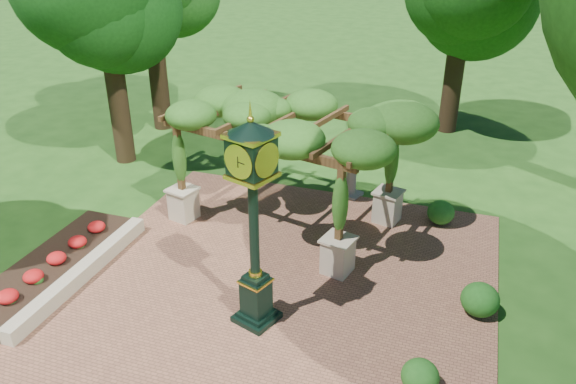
% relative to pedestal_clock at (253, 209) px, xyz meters
% --- Properties ---
extents(ground, '(120.00, 120.00, 0.00)m').
position_rel_pedestal_clock_xyz_m(ground, '(0.03, -0.45, -2.81)').
color(ground, '#1E4714').
rests_on(ground, ground).
extents(brick_plaza, '(10.00, 12.00, 0.04)m').
position_rel_pedestal_clock_xyz_m(brick_plaza, '(0.03, 0.55, -2.79)').
color(brick_plaza, brown).
rests_on(brick_plaza, ground).
extents(border_wall, '(0.35, 5.00, 0.40)m').
position_rel_pedestal_clock_xyz_m(border_wall, '(-4.57, 0.05, -2.61)').
color(border_wall, '#C6B793').
rests_on(border_wall, ground).
extents(flower_bed, '(1.50, 5.00, 0.36)m').
position_rel_pedestal_clock_xyz_m(flower_bed, '(-5.47, 0.05, -2.63)').
color(flower_bed, red).
rests_on(flower_bed, ground).
extents(pedestal_clock, '(1.17, 1.17, 4.69)m').
position_rel_pedestal_clock_xyz_m(pedestal_clock, '(0.00, 0.00, 0.00)').
color(pedestal_clock, black).
rests_on(pedestal_clock, brick_plaza).
extents(pergola, '(6.53, 4.92, 3.67)m').
position_rel_pedestal_clock_xyz_m(pergola, '(-0.86, 4.41, 0.21)').
color(pergola, '#C7B694').
rests_on(pergola, brick_plaza).
extents(sundial, '(0.76, 0.76, 1.11)m').
position_rel_pedestal_clock_xyz_m(sundial, '(0.58, 6.55, -2.32)').
color(sundial, gray).
rests_on(sundial, ground).
extents(shrub_front, '(0.75, 0.75, 0.64)m').
position_rel_pedestal_clock_xyz_m(shrub_front, '(3.62, -0.89, -2.45)').
color(shrub_front, '#1E5117').
rests_on(shrub_front, brick_plaza).
extents(shrub_mid, '(1.07, 1.07, 0.76)m').
position_rel_pedestal_clock_xyz_m(shrub_mid, '(4.59, 1.77, -2.39)').
color(shrub_mid, '#1B4E16').
rests_on(shrub_mid, brick_plaza).
extents(shrub_back, '(1.00, 1.00, 0.69)m').
position_rel_pedestal_clock_xyz_m(shrub_back, '(3.41, 5.64, -2.42)').
color(shrub_back, '#1F5A1A').
rests_on(shrub_back, brick_plaza).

